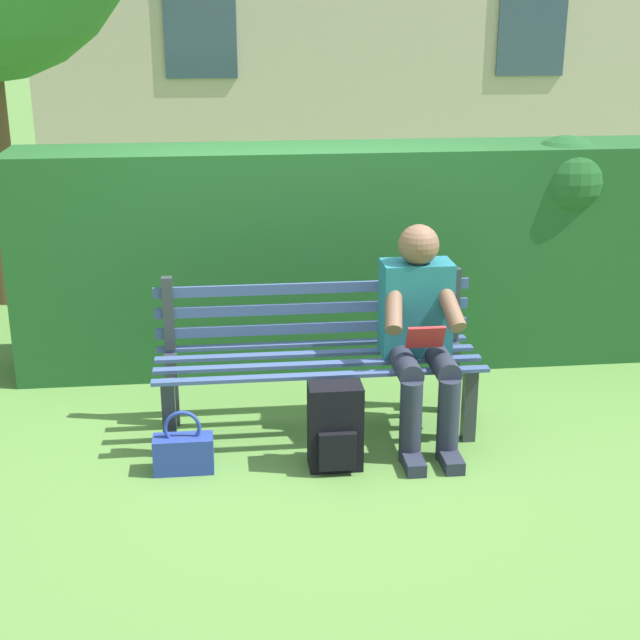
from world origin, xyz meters
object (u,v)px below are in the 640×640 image
Objects in this scene: park_bench at (316,353)px; handbag at (183,452)px; person_seated at (420,329)px; backpack at (335,428)px.

handbag is at bearing 32.25° from park_bench.
park_bench is 0.93m from handbag.
person_seated reaches higher than park_bench.
park_bench is 5.27× the size of handbag.
person_seated is 2.58× the size of backpack.
handbag is at bearing -2.98° from backpack.
handbag is at bearing 12.38° from person_seated.
park_bench reaches higher than backpack.
handbag is (0.74, 0.46, -0.34)m from park_bench.
person_seated is at bearing -147.21° from backpack.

